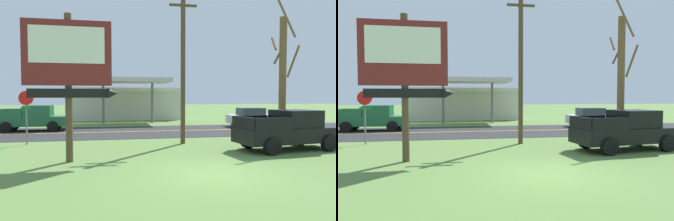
% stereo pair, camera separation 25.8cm
% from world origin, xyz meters
% --- Properties ---
extents(ground_plane, '(180.00, 180.00, 0.00)m').
position_xyz_m(ground_plane, '(0.00, 0.00, 0.00)').
color(ground_plane, '#5B7F3D').
extents(road_asphalt, '(140.00, 8.00, 0.02)m').
position_xyz_m(road_asphalt, '(0.00, 13.00, 0.01)').
color(road_asphalt, '#2B2B2D').
rests_on(road_asphalt, ground).
extents(road_centre_line, '(126.00, 0.20, 0.01)m').
position_xyz_m(road_centre_line, '(0.00, 13.00, 0.02)').
color(road_centre_line, gold).
rests_on(road_centre_line, road_asphalt).
extents(motel_sign, '(3.62, 0.54, 5.90)m').
position_xyz_m(motel_sign, '(-4.91, 2.82, 3.90)').
color(motel_sign, brown).
rests_on(motel_sign, ground).
extents(stop_sign, '(0.80, 0.08, 2.95)m').
position_xyz_m(stop_sign, '(-7.85, 7.95, 2.03)').
color(stop_sign, slate).
rests_on(stop_sign, ground).
extents(utility_pole, '(1.72, 0.26, 8.92)m').
position_xyz_m(utility_pole, '(0.61, 6.78, 4.74)').
color(utility_pole, brown).
rests_on(utility_pole, ground).
extents(bare_tree, '(1.42, 1.40, 7.95)m').
position_xyz_m(bare_tree, '(6.27, 6.12, 3.72)').
color(bare_tree, brown).
rests_on(bare_tree, ground).
extents(gas_station, '(12.00, 11.50, 4.40)m').
position_xyz_m(gas_station, '(-1.64, 26.14, 1.94)').
color(gas_station, beige).
rests_on(gas_station, ground).
extents(pickup_black_parked_on_lawn, '(5.41, 2.74, 1.96)m').
position_xyz_m(pickup_black_parked_on_lawn, '(5.30, 3.90, 0.96)').
color(pickup_black_parked_on_lawn, black).
rests_on(pickup_black_parked_on_lawn, ground).
extents(pickup_green_on_road, '(5.20, 2.24, 1.96)m').
position_xyz_m(pickup_green_on_road, '(-9.13, 15.00, 0.96)').
color(pickup_green_on_road, '#1E6038').
rests_on(pickup_green_on_road, ground).
extents(car_white_mid_lane, '(4.20, 2.00, 1.64)m').
position_xyz_m(car_white_mid_lane, '(8.75, 15.00, 0.83)').
color(car_white_mid_lane, silver).
rests_on(car_white_mid_lane, ground).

